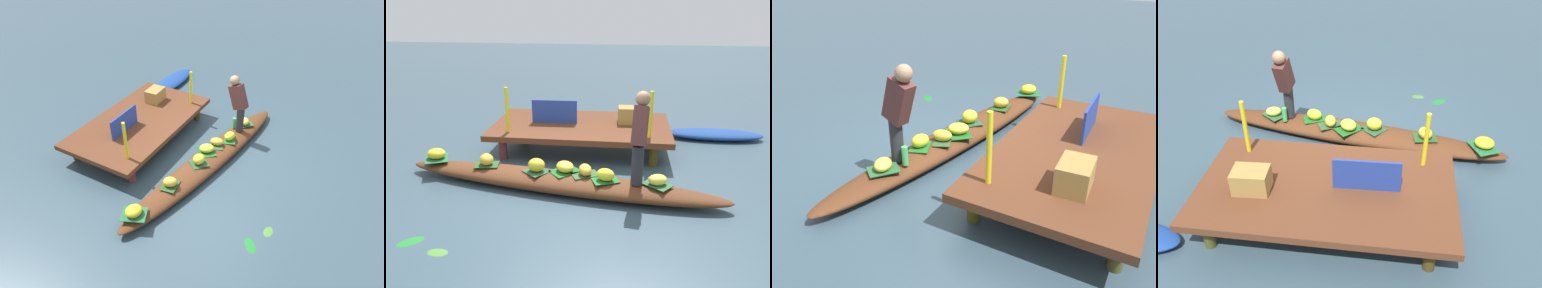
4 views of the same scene
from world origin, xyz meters
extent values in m
plane|color=#334854|center=(0.00, 0.00, 0.00)|extent=(40.00, 40.00, 0.00)
cube|color=#59301C|center=(0.14, 1.76, 0.41)|extent=(3.20, 1.80, 0.10)
cylinder|color=brown|center=(-1.14, 1.04, 0.18)|extent=(0.14, 0.14, 0.36)
cylinder|color=#474114|center=(1.42, 1.04, 0.18)|extent=(0.14, 0.14, 0.36)
cylinder|color=#443213|center=(-1.14, 2.48, 0.18)|extent=(0.14, 0.14, 0.36)
cylinder|color=#46431C|center=(1.42, 2.48, 0.18)|extent=(0.14, 0.14, 0.36)
ellipsoid|color=#552E18|center=(0.00, 0.00, 0.12)|extent=(4.86, 1.36, 0.25)
ellipsoid|color=navy|center=(2.71, 2.56, 0.09)|extent=(1.90, 0.60, 0.17)
cube|color=#26512F|center=(-0.32, 0.05, 0.25)|extent=(0.45, 0.44, 0.01)
ellipsoid|color=yellow|center=(-0.32, 0.05, 0.35)|extent=(0.28, 0.25, 0.20)
cube|color=#2A5F34|center=(1.40, -0.18, 0.25)|extent=(0.45, 0.43, 0.01)
ellipsoid|color=#F2DB4B|center=(1.40, -0.18, 0.32)|extent=(0.30, 0.26, 0.14)
cube|color=#1C5C20|center=(0.09, 0.09, 0.25)|extent=(0.51, 0.50, 0.01)
ellipsoid|color=yellow|center=(0.09, 0.09, 0.33)|extent=(0.37, 0.38, 0.15)
cube|color=#2F522B|center=(0.40, 0.01, 0.25)|extent=(0.44, 0.38, 0.01)
ellipsoid|color=gold|center=(0.40, 0.01, 0.33)|extent=(0.24, 0.31, 0.15)
cube|color=#1D6424|center=(0.69, -0.14, 0.25)|extent=(0.42, 0.36, 0.01)
ellipsoid|color=yellow|center=(0.69, -0.14, 0.34)|extent=(0.29, 0.25, 0.17)
cube|color=#206339|center=(-1.99, 0.34, 0.25)|extent=(0.47, 0.51, 0.01)
ellipsoid|color=gold|center=(-1.99, 0.34, 0.33)|extent=(0.35, 0.32, 0.16)
cube|color=#254F22|center=(-1.12, 0.19, 0.25)|extent=(0.39, 0.31, 0.01)
ellipsoid|color=gold|center=(-1.12, 0.19, 0.34)|extent=(0.29, 0.32, 0.17)
cylinder|color=#28282D|center=(1.12, -0.18, 0.52)|extent=(0.16, 0.16, 0.55)
cube|color=#552B28|center=(1.13, -0.09, 1.04)|extent=(0.25, 0.46, 0.58)
sphere|color=#9E7556|center=(1.15, 0.03, 1.38)|extent=(0.20, 0.20, 0.20)
cylinder|color=#47BD5D|center=(1.17, -0.03, 0.37)|extent=(0.08, 0.08, 0.24)
cube|color=navy|center=(-0.36, 1.76, 0.67)|extent=(0.83, 0.05, 0.43)
cylinder|color=yellow|center=(-1.06, 1.16, 0.85)|extent=(0.06, 0.06, 0.78)
cylinder|color=yellow|center=(1.34, 1.16, 0.85)|extent=(0.06, 0.06, 0.78)
cube|color=olive|center=(1.03, 1.94, 0.61)|extent=(0.46, 0.34, 0.30)
ellipsoid|color=#457E32|center=(-1.05, -1.64, 0.00)|extent=(0.23, 0.14, 0.01)
ellipsoid|color=#1C7729|center=(-1.45, -1.49, 0.00)|extent=(0.33, 0.32, 0.01)
camera|label=1|loc=(-5.00, -2.43, 4.55)|focal=33.15mm
camera|label=2|loc=(0.90, -4.93, 2.58)|focal=35.85mm
camera|label=3|loc=(4.39, 2.59, 2.59)|focal=36.47mm
camera|label=4|loc=(-0.65, 5.56, 3.75)|focal=38.10mm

